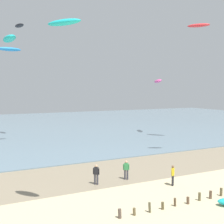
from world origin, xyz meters
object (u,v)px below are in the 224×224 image
object	(u,v)px
person_nearest_camera	(126,169)
kite_aloft_6	(19,26)
person_mid_beach	(173,175)
kite_aloft_7	(9,39)
person_left_flank	(96,174)
kite_aloft_3	(9,49)
kite_aloft_4	(64,22)
kite_aloft_0	(158,81)
kite_aloft_1	(199,25)

from	to	relation	value
person_nearest_camera	kite_aloft_6	distance (m)	32.24
person_mid_beach	kite_aloft_7	bearing A→B (deg)	147.52
kite_aloft_6	person_left_flank	bearing A→B (deg)	-7.65
kite_aloft_3	kite_aloft_6	distance (m)	7.49
kite_aloft_3	person_nearest_camera	bearing A→B (deg)	-82.93
person_left_flank	kite_aloft_4	distance (m)	13.09
kite_aloft_3	kite_aloft_7	bearing A→B (deg)	-108.18
kite_aloft_3	kite_aloft_4	world-z (taller)	kite_aloft_3
person_mid_beach	kite_aloft_0	world-z (taller)	kite_aloft_0
kite_aloft_0	kite_aloft_4	size ratio (longest dim) A/B	1.45
person_nearest_camera	person_left_flank	bearing A→B (deg)	-177.97
kite_aloft_7	person_nearest_camera	bearing A→B (deg)	67.98
person_nearest_camera	kite_aloft_3	world-z (taller)	kite_aloft_3
person_nearest_camera	person_left_flank	world-z (taller)	same
person_nearest_camera	kite_aloft_1	bearing A→B (deg)	32.29
kite_aloft_1	kite_aloft_0	bearing A→B (deg)	-34.75
person_mid_beach	kite_aloft_0	distance (m)	30.69
person_left_flank	kite_aloft_6	world-z (taller)	kite_aloft_6
kite_aloft_7	person_left_flank	bearing A→B (deg)	57.62
person_nearest_camera	person_left_flank	size ratio (longest dim) A/B	1.00
person_left_flank	kite_aloft_1	xyz separation A→B (m)	(22.26, 12.30, 16.52)
kite_aloft_6	kite_aloft_7	world-z (taller)	kite_aloft_6
kite_aloft_6	kite_aloft_0	bearing A→B (deg)	66.42
person_left_flank	kite_aloft_6	size ratio (longest dim) A/B	0.59
person_nearest_camera	kite_aloft_4	xyz separation A→B (m)	(-7.44, -5.42, 11.10)
person_nearest_camera	person_mid_beach	bearing A→B (deg)	-51.50
person_left_flank	kite_aloft_6	xyz separation A→B (m)	(-0.86, 27.21, 17.03)
person_mid_beach	person_left_flank	xyz separation A→B (m)	(-5.57, 3.16, 0.00)
kite_aloft_0	kite_aloft_1	xyz separation A→B (m)	(0.59, -9.25, 8.01)
kite_aloft_6	kite_aloft_7	distance (m)	24.21
kite_aloft_7	kite_aloft_1	bearing A→B (deg)	108.44
person_mid_beach	kite_aloft_3	world-z (taller)	kite_aloft_3
kite_aloft_0	kite_aloft_6	xyz separation A→B (m)	(-22.53, 5.67, 8.52)
person_nearest_camera	kite_aloft_0	distance (m)	29.69
person_left_flank	kite_aloft_1	distance (m)	30.33
person_mid_beach	kite_aloft_3	size ratio (longest dim) A/B	0.51
person_left_flank	kite_aloft_3	xyz separation A→B (m)	(-3.35, 21.70, 12.62)
kite_aloft_0	kite_aloft_4	world-z (taller)	kite_aloft_4
kite_aloft_4	person_left_flank	bearing A→B (deg)	106.09
person_nearest_camera	kite_aloft_6	size ratio (longest dim) A/B	0.59
person_nearest_camera	person_mid_beach	distance (m)	4.18
person_nearest_camera	kite_aloft_1	distance (m)	28.17
kite_aloft_3	kite_aloft_4	size ratio (longest dim) A/B	1.38
person_nearest_camera	kite_aloft_7	bearing A→B (deg)	155.36
person_mid_beach	kite_aloft_4	world-z (taller)	kite_aloft_4
kite_aloft_7	kite_aloft_4	bearing A→B (deg)	12.26
kite_aloft_4	kite_aloft_7	distance (m)	9.72
person_nearest_camera	person_left_flank	xyz separation A→B (m)	(-2.97, -0.11, 0.00)
kite_aloft_1	person_mid_beach	bearing A→B (deg)	94.40
person_nearest_camera	kite_aloft_0	world-z (taller)	kite_aloft_0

